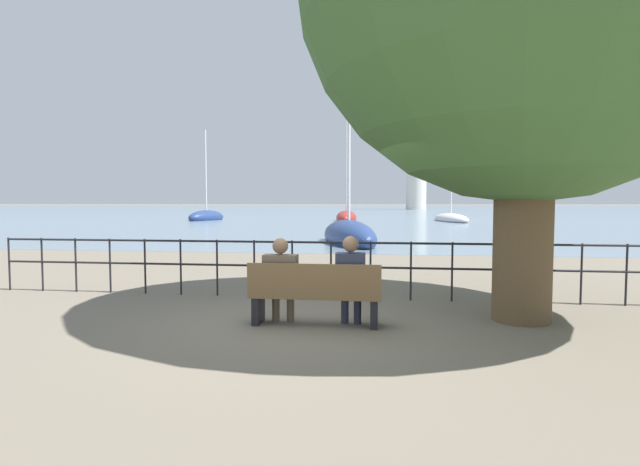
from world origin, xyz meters
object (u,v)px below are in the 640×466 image
seated_person_left (281,276)px  harbor_lighthouse (417,159)px  sailboat_3 (346,217)px  seated_person_right (351,277)px  sailboat_1 (206,217)px  sailboat_2 (349,236)px  park_bench (315,295)px  sailboat_0 (451,219)px

seated_person_left → harbor_lighthouse: harbor_lighthouse is taller
sailboat_3 → harbor_lighthouse: harbor_lighthouse is taller
seated_person_right → sailboat_1: sailboat_1 is taller
seated_person_left → sailboat_2: (-0.10, 14.12, -0.36)m
park_bench → seated_person_left: seated_person_left is taller
park_bench → seated_person_right: bearing=8.7°
sailboat_1 → sailboat_3: bearing=14.7°
seated_person_left → seated_person_right: seated_person_right is taller
park_bench → sailboat_0: sailboat_0 is taller
seated_person_right → sailboat_1: bearing=113.1°
sailboat_0 → harbor_lighthouse: 80.39m
sailboat_2 → sailboat_0: bearing=56.3°
sailboat_3 → sailboat_2: bearing=-87.5°
sailboat_1 → sailboat_3: (13.77, 0.18, 0.02)m
seated_person_left → sailboat_1: sailboat_1 is taller
park_bench → harbor_lighthouse: 120.58m
sailboat_1 → sailboat_0: bearing=14.2°
seated_person_right → sailboat_1: (-17.07, 40.07, -0.37)m
sailboat_1 → harbor_lighthouse: (24.78, 79.54, 12.22)m
sailboat_3 → harbor_lighthouse: 81.04m
seated_person_left → harbor_lighthouse: size_ratio=0.05×
seated_person_left → seated_person_right: 1.00m
seated_person_left → sailboat_2: sailboat_2 is taller
sailboat_2 → sailboat_3: 26.23m
park_bench → sailboat_2: 14.21m
sailboat_2 → sailboat_3: sailboat_3 is taller
park_bench → harbor_lighthouse: harbor_lighthouse is taller
seated_person_right → sailboat_2: bearing=94.5°
seated_person_left → harbor_lighthouse: bearing=85.8°
park_bench → sailboat_3: size_ratio=0.15×
sailboat_1 → sailboat_2: size_ratio=1.20×
sailboat_0 → sailboat_1: 23.42m
sailboat_2 → park_bench: bearing=-105.3°
park_bench → sailboat_3: (-2.80, 40.33, -0.08)m
sailboat_0 → sailboat_2: (-7.45, -26.06, 0.08)m
sailboat_1 → seated_person_right: bearing=-53.0°
seated_person_left → harbor_lighthouse: 120.51m
park_bench → harbor_lighthouse: size_ratio=0.07×
seated_person_left → sailboat_2: 14.13m
seated_person_left → harbor_lighthouse: (8.71, 119.61, 11.87)m
sailboat_3 → park_bench: bearing=-88.3°
sailboat_2 → harbor_lighthouse: bearing=67.5°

